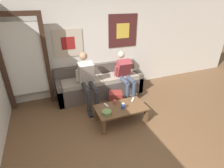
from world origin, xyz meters
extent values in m
plane|color=brown|center=(0.00, 0.00, 0.00)|extent=(18.00, 18.00, 0.00)
cube|color=silver|center=(0.00, 2.62, 1.27)|extent=(10.00, 0.05, 2.55)
cube|color=beige|center=(-0.53, 2.59, 1.39)|extent=(0.72, 0.01, 0.67)
cube|color=maroon|center=(-0.53, 2.58, 1.39)|extent=(0.32, 0.01, 0.30)
cube|color=#471E1E|center=(0.94, 2.59, 1.59)|extent=(0.82, 0.01, 0.85)
cube|color=gold|center=(0.94, 2.58, 1.59)|extent=(0.37, 0.01, 0.38)
cube|color=#382319|center=(-1.98, 2.40, 1.02)|extent=(0.10, 0.10, 2.05)
cube|color=#382319|center=(-1.08, 2.40, 1.02)|extent=(0.10, 0.10, 2.05)
cube|color=#382319|center=(-1.53, 2.40, 2.10)|extent=(1.00, 0.10, 0.10)
cube|color=silver|center=(-1.53, 2.42, 1.13)|extent=(0.82, 0.02, 1.64)
cube|color=#564C47|center=(0.15, 2.53, 0.39)|extent=(2.26, 0.13, 0.79)
cube|color=#564C47|center=(0.15, 2.19, 0.21)|extent=(2.26, 0.56, 0.43)
cube|color=#564C47|center=(-0.92, 2.19, 0.27)|extent=(0.12, 0.56, 0.55)
cube|color=#564C47|center=(1.22, 2.19, 0.27)|extent=(0.12, 0.56, 0.55)
cube|color=gray|center=(-0.35, 2.19, 0.48)|extent=(0.99, 0.52, 0.10)
cube|color=gray|center=(0.65, 2.19, 0.48)|extent=(0.99, 0.52, 0.10)
cube|color=brown|center=(0.18, 0.98, 0.34)|extent=(1.05, 0.57, 0.03)
cube|color=brown|center=(-0.29, 1.21, 0.16)|extent=(0.07, 0.07, 0.32)
cube|color=brown|center=(0.65, 1.21, 0.16)|extent=(0.07, 0.07, 0.32)
cube|color=brown|center=(-0.29, 0.75, 0.16)|extent=(0.07, 0.07, 0.32)
cube|color=brown|center=(0.65, 0.75, 0.16)|extent=(0.07, 0.07, 0.32)
cylinder|color=#2D2D33|center=(-0.36, 1.74, 0.53)|extent=(0.11, 0.46, 0.11)
cylinder|color=#2D2D33|center=(-0.36, 1.51, 0.28)|extent=(0.10, 0.10, 0.50)
cube|color=#232328|center=(-0.36, 1.44, 0.03)|extent=(0.11, 0.25, 0.05)
cylinder|color=#2D2D33|center=(-0.18, 1.74, 0.53)|extent=(0.11, 0.46, 0.11)
cylinder|color=#2D2D33|center=(-0.18, 1.51, 0.28)|extent=(0.10, 0.10, 0.50)
cube|color=#232328|center=(-0.18, 1.44, 0.03)|extent=(0.11, 0.25, 0.05)
cube|color=beige|center=(-0.27, 2.04, 0.78)|extent=(0.35, 0.36, 0.57)
sphere|color=#9E7556|center=(-0.27, 2.15, 1.16)|extent=(0.19, 0.19, 0.19)
cylinder|color=beige|center=(-0.46, 2.05, 0.74)|extent=(0.08, 0.12, 0.30)
cylinder|color=beige|center=(-0.08, 2.05, 0.74)|extent=(0.08, 0.12, 0.30)
cylinder|color=#384256|center=(0.64, 1.78, 0.53)|extent=(0.11, 0.37, 0.11)
cylinder|color=#384256|center=(0.64, 1.60, 0.28)|extent=(0.10, 0.10, 0.50)
cube|color=#232328|center=(0.64, 1.53, 0.03)|extent=(0.11, 0.25, 0.05)
cylinder|color=#384256|center=(0.82, 1.78, 0.53)|extent=(0.11, 0.37, 0.11)
cylinder|color=#384256|center=(0.82, 1.60, 0.28)|extent=(0.10, 0.10, 0.50)
cube|color=#232328|center=(0.82, 1.53, 0.03)|extent=(0.11, 0.25, 0.05)
cube|color=maroon|center=(0.73, 2.06, 0.74)|extent=(0.35, 0.40, 0.51)
sphere|color=beige|center=(0.73, 2.20, 1.07)|extent=(0.17, 0.17, 0.17)
cylinder|color=maroon|center=(0.53, 2.08, 0.70)|extent=(0.08, 0.13, 0.27)
cylinder|color=maroon|center=(0.92, 2.08, 0.70)|extent=(0.08, 0.13, 0.27)
cube|color=maroon|center=(0.32, 1.59, 0.18)|extent=(0.39, 0.37, 0.36)
cube|color=maroon|center=(0.27, 1.47, 0.10)|extent=(0.24, 0.17, 0.16)
cylinder|color=#607F47|center=(-0.17, 0.87, 0.39)|extent=(0.19, 0.19, 0.06)
torus|color=#607F47|center=(-0.17, 0.87, 0.41)|extent=(0.20, 0.20, 0.02)
cylinder|color=#B24C42|center=(0.11, 1.16, 0.40)|extent=(0.07, 0.07, 0.08)
cylinder|color=black|center=(0.11, 1.16, 0.44)|extent=(0.00, 0.00, 0.01)
cylinder|color=#28479E|center=(0.20, 0.92, 0.42)|extent=(0.07, 0.07, 0.12)
cylinder|color=silver|center=(0.20, 0.92, 0.48)|extent=(0.06, 0.06, 0.00)
cube|color=white|center=(0.54, 1.14, 0.37)|extent=(0.12, 0.13, 0.02)
cylinder|color=#333842|center=(0.56, 1.17, 0.38)|extent=(0.01, 0.01, 0.00)
cube|color=white|center=(-0.09, 1.15, 0.37)|extent=(0.06, 0.15, 0.02)
cylinder|color=#333842|center=(-0.09, 1.18, 0.38)|extent=(0.01, 0.01, 0.00)
camera|label=1|loc=(-1.12, -1.75, 2.36)|focal=28.00mm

